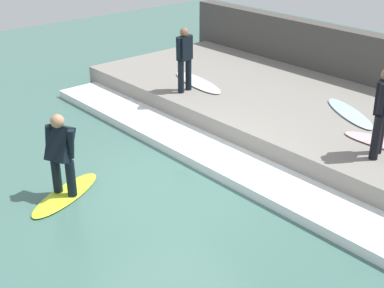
% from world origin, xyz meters
% --- Properties ---
extents(ground_plane, '(28.00, 28.00, 0.00)m').
position_xyz_m(ground_plane, '(0.00, 0.00, 0.00)').
color(ground_plane, '#426B60').
extents(concrete_ledge, '(4.40, 11.94, 0.55)m').
position_xyz_m(concrete_ledge, '(4.14, 0.00, 0.27)').
color(concrete_ledge, gray).
rests_on(concrete_ledge, ground_plane).
extents(back_wall, '(0.50, 12.53, 1.78)m').
position_xyz_m(back_wall, '(6.59, 0.00, 0.89)').
color(back_wall, '#474442').
rests_on(back_wall, ground_plane).
extents(wave_foam_crest, '(1.13, 11.34, 0.18)m').
position_xyz_m(wave_foam_crest, '(1.37, 0.00, 0.09)').
color(wave_foam_crest, white).
rests_on(wave_foam_crest, ground_plane).
extents(surfboard_riding, '(1.81, 1.21, 0.06)m').
position_xyz_m(surfboard_riding, '(-1.62, 0.96, 0.03)').
color(surfboard_riding, '#BFE02D').
rests_on(surfboard_riding, ground_plane).
extents(surfer_riding, '(0.58, 0.63, 1.51)m').
position_xyz_m(surfer_riding, '(-1.62, 0.96, 0.90)').
color(surfer_riding, black).
rests_on(surfer_riding, surfboard_riding).
extents(surfer_waiting_near, '(0.54, 0.35, 1.67)m').
position_xyz_m(surfer_waiting_near, '(2.97, -2.35, 1.49)').
color(surfer_waiting_near, black).
rests_on(surfer_waiting_near, concrete_ledge).
extents(surfer_waiting_far, '(0.52, 0.27, 1.55)m').
position_xyz_m(surfer_waiting_far, '(2.63, 2.66, 1.42)').
color(surfer_waiting_far, black).
rests_on(surfer_waiting_far, concrete_ledge).
extents(surfboard_waiting_far, '(0.93, 2.09, 0.06)m').
position_xyz_m(surfboard_waiting_far, '(3.26, 2.89, 0.58)').
color(surfboard_waiting_far, silver).
rests_on(surfboard_waiting_far, concrete_ledge).
extents(surfboard_spare, '(1.34, 1.88, 0.06)m').
position_xyz_m(surfboard_spare, '(4.36, -0.87, 0.58)').
color(surfboard_spare, silver).
rests_on(surfboard_spare, concrete_ledge).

